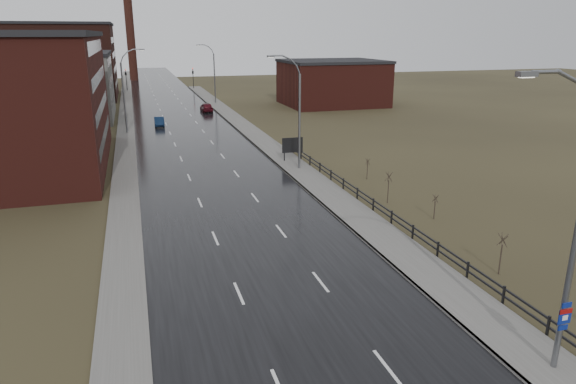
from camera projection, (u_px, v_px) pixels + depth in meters
road at (187, 132)px, 71.75m from camera, size 14.00×300.00×0.06m
sidewalk_right at (300, 171)px, 51.20m from camera, size 3.20×180.00×0.18m
curb_right at (286, 172)px, 50.79m from camera, size 0.16×180.00×0.18m
sidewalk_left at (126, 135)px, 69.49m from camera, size 2.40×260.00×0.12m
warehouse_mid at (59, 86)px, 81.75m from camera, size 16.32×20.40×10.50m
warehouse_far at (49, 61)px, 107.11m from camera, size 26.52×24.48×15.50m
building_right at (332, 83)px, 98.95m from camera, size 18.36×16.32×8.50m
smokestack at (130, 26)px, 147.93m from camera, size 2.70×2.70×30.70m
streetlight_main at (570, 233)px, 19.20m from camera, size 3.91×0.29×12.11m
streetlight_right_mid at (297, 112)px, 50.40m from camera, size 3.36×0.28×11.35m
streetlight_left at (126, 91)px, 69.76m from camera, size 3.36×0.28×11.35m
streetlight_right_far at (213, 74)px, 99.83m from camera, size 3.36×0.28×11.35m
guardrail at (396, 219)px, 36.21m from camera, size 0.10×53.05×1.10m
shrub_c at (501, 253)px, 29.09m from camera, size 0.59×0.62×2.48m
shrub_d at (435, 206)px, 37.95m from camera, size 0.46×0.48×1.90m
shrub_e at (388, 187)px, 41.45m from camera, size 0.62×0.65×2.62m
shrub_f at (367, 168)px, 48.49m from camera, size 0.48×0.51×2.02m
billboard at (292, 146)px, 54.82m from camera, size 2.30×0.17×2.67m
traffic_light_left at (126, 72)px, 123.13m from camera, size 0.58×2.73×5.30m
traffic_light_right at (193, 70)px, 127.52m from camera, size 0.58×2.73×5.30m
car_near at (159, 122)px, 76.57m from camera, size 1.48×4.04×1.32m
car_far at (207, 107)px, 90.60m from camera, size 1.92×4.71×1.60m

